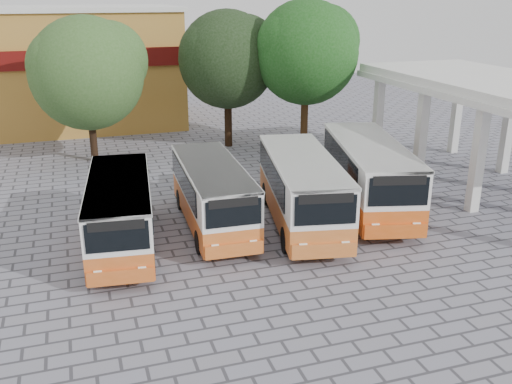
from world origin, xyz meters
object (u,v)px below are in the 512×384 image
object	(u,v)px
bus_far_left	(120,209)
bus_far_right	(369,172)
bus_centre_left	(213,192)
bus_centre_right	(302,186)

from	to	relation	value
bus_far_left	bus_far_right	bearing A→B (deg)	10.10
bus_far_left	bus_centre_left	world-z (taller)	bus_centre_left
bus_far_left	bus_centre_left	bearing A→B (deg)	18.82
bus_centre_right	bus_far_right	size ratio (longest dim) A/B	0.95
bus_far_left	bus_centre_right	xyz separation A→B (m)	(7.33, -0.04, 0.15)
bus_centre_left	bus_centre_right	world-z (taller)	bus_centre_right
bus_far_left	bus_far_right	xyz separation A→B (m)	(10.84, 0.75, 0.21)
bus_far_right	bus_centre_right	bearing A→B (deg)	-153.12
bus_far_left	bus_centre_left	size ratio (longest dim) A/B	1.01
bus_far_left	bus_centre_right	distance (m)	7.33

